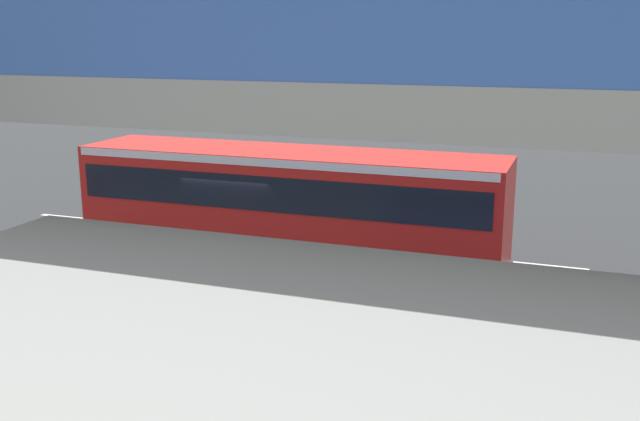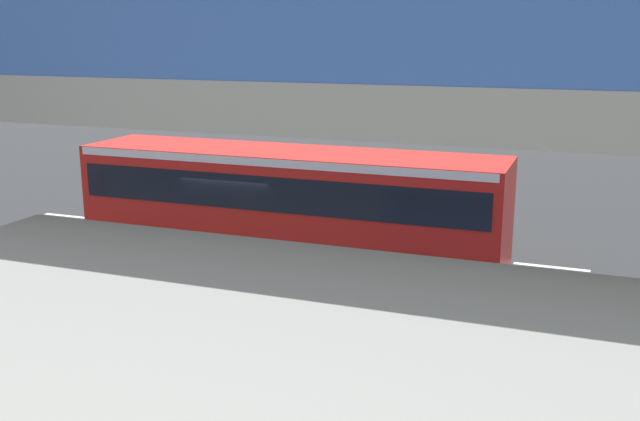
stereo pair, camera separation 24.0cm
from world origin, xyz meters
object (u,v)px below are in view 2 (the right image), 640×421
at_px(bicycle_green, 615,400).
at_px(bicycle_orange, 508,329).
at_px(traffic_sign, 167,168).
at_px(parked_van, 370,334).
at_px(city_bus, 290,197).

height_order(bicycle_green, bicycle_orange, same).
xyz_separation_m(bicycle_green, traffic_sign, (13.72, -8.50, 1.52)).
bearing_deg(bicycle_green, traffic_sign, -31.78).
bearing_deg(parked_van, bicycle_orange, -123.27).
relative_size(parked_van, traffic_sign, 1.71).
xyz_separation_m(parked_van, traffic_sign, (9.74, -9.15, 0.71)).
height_order(city_bus, traffic_sign, city_bus).
xyz_separation_m(parked_van, bicycle_orange, (-1.99, -3.03, -0.81)).
relative_size(parked_van, bicycle_orange, 2.71).
xyz_separation_m(city_bus, bicycle_orange, (-6.24, 3.45, -1.51)).
bearing_deg(traffic_sign, parked_van, 136.79).
distance_m(bicycle_green, bicycle_orange, 3.10).
xyz_separation_m(city_bus, traffic_sign, (5.49, -2.66, 0.01)).
bearing_deg(bicycle_orange, bicycle_green, 129.85).
bearing_deg(parked_van, city_bus, -56.74).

